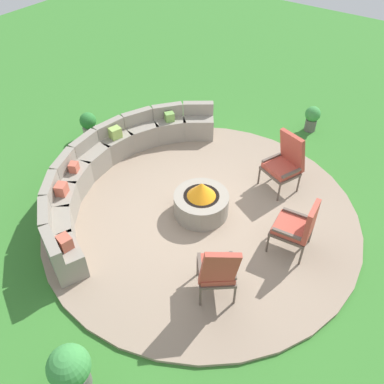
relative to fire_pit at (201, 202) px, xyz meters
The scene contains 10 objects.
ground_plane 0.32m from the fire_pit, ahead, with size 24.00×24.00×0.00m, color #387A2D.
patio_circle 0.29m from the fire_pit, ahead, with size 5.61×5.61×0.06m, color gray.
fire_pit is the anchor object (origin of this frame).
curved_stone_bench 1.93m from the fire_pit, 96.33° to the left, with size 4.91×2.09×0.76m.
lounge_chair_front_left 1.76m from the fire_pit, 138.22° to the right, with size 0.78×0.81×1.17m.
lounge_chair_front_right 1.74m from the fire_pit, 83.87° to the right, with size 0.64×0.66×1.02m.
lounge_chair_back_left 1.75m from the fire_pit, 29.34° to the right, with size 0.75×0.78×1.16m.
potted_plant_0 3.47m from the fire_pit, 80.18° to the left, with size 0.36×0.36×0.62m.
potted_plant_1 3.42m from the fire_pit, behind, with size 0.53×0.53×0.75m.
potted_plant_2 3.77m from the fire_pit, ahead, with size 0.34×0.34×0.60m.
Camera 1 is at (-4.35, -2.89, 5.25)m, focal length 38.16 mm.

